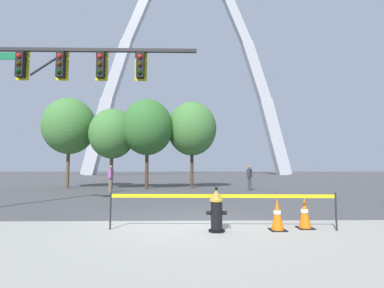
{
  "coord_description": "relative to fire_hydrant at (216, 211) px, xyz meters",
  "views": [
    {
      "loc": [
        -0.06,
        -7.59,
        1.41
      ],
      "look_at": [
        0.18,
        5.0,
        2.5
      ],
      "focal_mm": 26.43,
      "sensor_mm": 36.0,
      "label": 1
    }
  ],
  "objects": [
    {
      "name": "sidewalk_near_curb",
      "position": [
        -0.61,
        -2.69,
        -0.46
      ],
      "size": [
        40.0,
        8.0,
        0.01
      ],
      "primitive_type": "cube",
      "color": "#99968E",
      "rests_on": "ground"
    },
    {
      "name": "ground_plane",
      "position": [
        -0.61,
        1.18,
        -0.47
      ],
      "size": [
        240.0,
        240.0,
        0.0
      ],
      "primitive_type": "plane",
      "color": "#474749"
    },
    {
      "name": "traffic_cone_mid_sidewalk",
      "position": [
        2.11,
        0.29,
        -0.11
      ],
      "size": [
        0.36,
        0.36,
        0.73
      ],
      "color": "black",
      "rests_on": "ground"
    },
    {
      "name": "caution_tape_barrier",
      "position": [
        0.15,
        0.15,
        0.13
      ],
      "size": [
        5.19,
        0.27,
        0.86
      ],
      "color": "#232326",
      "rests_on": "ground"
    },
    {
      "name": "pedestrian_standing_center",
      "position": [
        -5.19,
        10.58,
        0.35
      ],
      "size": [
        0.27,
        0.38,
        1.59
      ],
      "color": "brown",
      "rests_on": "ground"
    },
    {
      "name": "tree_center_right",
      "position": [
        -0.28,
        14.35,
        3.88
      ],
      "size": [
        3.63,
        3.63,
        6.35
      ],
      "color": "#473323",
      "rests_on": "ground"
    },
    {
      "name": "tree_far_left",
      "position": [
        -9.34,
        14.42,
        4.06
      ],
      "size": [
        3.78,
        3.78,
        6.62
      ],
      "color": "brown",
      "rests_on": "ground"
    },
    {
      "name": "fire_hydrant",
      "position": [
        0.0,
        0.0,
        0.0
      ],
      "size": [
        0.46,
        0.48,
        0.99
      ],
      "color": "black",
      "rests_on": "ground"
    },
    {
      "name": "monument_arch",
      "position": [
        -0.61,
        54.45,
        21.07
      ],
      "size": [
        44.69,
        2.56,
        49.63
      ],
      "color": "#B2B5BC",
      "rests_on": "ground"
    },
    {
      "name": "tree_left_mid",
      "position": [
        -5.96,
        13.61,
        3.39
      ],
      "size": [
        3.23,
        3.23,
        5.65
      ],
      "color": "brown",
      "rests_on": "ground"
    },
    {
      "name": "tree_center_left",
      "position": [
        -3.45,
        13.43,
        3.84
      ],
      "size": [
        3.6,
        3.6,
        6.3
      ],
      "color": "#473323",
      "rests_on": "ground"
    },
    {
      "name": "traffic_signal_gantry",
      "position": [
        -5.54,
        3.36,
        3.94
      ],
      "size": [
        7.82,
        0.44,
        6.0
      ],
      "color": "#232326",
      "rests_on": "ground"
    },
    {
      "name": "pedestrian_walking_left",
      "position": [
        3.37,
        11.75,
        0.35
      ],
      "size": [
        0.38,
        0.39,
        1.59
      ],
      "color": "#38383D",
      "rests_on": "ground"
    },
    {
      "name": "traffic_cone_by_hydrant",
      "position": [
        1.4,
        0.09,
        -0.11
      ],
      "size": [
        0.36,
        0.36,
        0.73
      ],
      "color": "black",
      "rests_on": "ground"
    }
  ]
}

